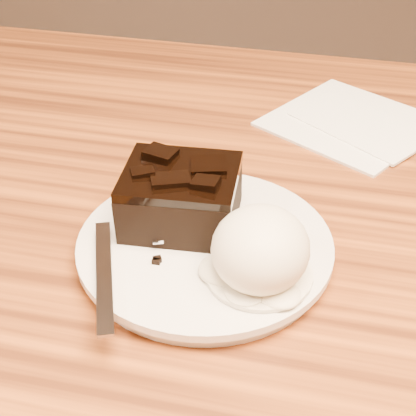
% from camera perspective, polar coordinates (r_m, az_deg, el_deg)
% --- Properties ---
extents(plate, '(0.20, 0.20, 0.02)m').
position_cam_1_polar(plate, '(0.50, -0.27, -3.65)').
color(plate, white).
rests_on(plate, dining_table).
extents(brownie, '(0.09, 0.08, 0.04)m').
position_cam_1_polar(brownie, '(0.50, -2.41, 0.70)').
color(brownie, black).
rests_on(brownie, plate).
extents(ice_cream_scoop, '(0.07, 0.07, 0.06)m').
position_cam_1_polar(ice_cream_scoop, '(0.45, 4.69, -3.65)').
color(ice_cream_scoop, silver).
rests_on(ice_cream_scoop, plate).
extents(melt_puddle, '(0.08, 0.08, 0.00)m').
position_cam_1_polar(melt_puddle, '(0.46, 4.55, -5.89)').
color(melt_puddle, white).
rests_on(melt_puddle, plate).
extents(spoon, '(0.10, 0.17, 0.01)m').
position_cam_1_polar(spoon, '(0.50, -3.55, -1.66)').
color(spoon, silver).
rests_on(spoon, plate).
extents(napkin, '(0.20, 0.20, 0.01)m').
position_cam_1_polar(napkin, '(0.70, 12.54, 7.54)').
color(napkin, white).
rests_on(napkin, dining_table).
extents(crumb_a, '(0.01, 0.01, 0.00)m').
position_cam_1_polar(crumb_a, '(0.47, -4.53, -4.58)').
color(crumb_a, black).
rests_on(crumb_a, plate).
extents(crumb_b, '(0.01, 0.01, 0.00)m').
position_cam_1_polar(crumb_b, '(0.45, 3.88, -7.64)').
color(crumb_b, black).
rests_on(crumb_b, plate).
extents(crumb_c, '(0.01, 0.00, 0.00)m').
position_cam_1_polar(crumb_c, '(0.47, -4.62, -4.77)').
color(crumb_c, black).
rests_on(crumb_c, plate).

